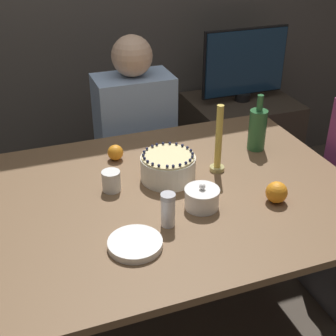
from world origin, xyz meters
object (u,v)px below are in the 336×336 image
at_px(bottle, 257,129).
at_px(sugar_bowl, 202,198).
at_px(candle, 218,145).
at_px(tv_monitor, 245,64).
at_px(cake, 168,167).
at_px(sugar_shaker, 168,210).
at_px(person_man_blue_shirt, 136,158).

bearing_deg(bottle, sugar_bowl, -140.52).
distance_m(candle, tv_monitor, 1.19).
bearing_deg(cake, tv_monitor, 48.41).
relative_size(sugar_shaker, candle, 0.43).
bearing_deg(candle, tv_monitor, 56.47).
distance_m(cake, person_man_blue_shirt, 0.73).
height_order(cake, candle, candle).
distance_m(sugar_bowl, tv_monitor, 1.48).
xyz_separation_m(bottle, tv_monitor, (0.41, 0.87, -0.00)).
relative_size(cake, sugar_shaker, 1.76).
distance_m(sugar_shaker, person_man_blue_shirt, 1.02).
xyz_separation_m(candle, bottle, (0.25, 0.12, -0.02)).
bearing_deg(sugar_bowl, bottle, 39.48).
xyz_separation_m(sugar_bowl, tv_monitor, (0.83, 1.22, 0.06)).
relative_size(sugar_shaker, tv_monitor, 0.22).
distance_m(sugar_bowl, bottle, 0.55).
relative_size(cake, sugar_bowl, 1.71).
relative_size(candle, tv_monitor, 0.52).
relative_size(sugar_bowl, bottle, 0.50).
bearing_deg(cake, sugar_shaker, -110.13).
bearing_deg(sugar_shaker, sugar_bowl, 21.24).
height_order(sugar_shaker, candle, candle).
xyz_separation_m(sugar_shaker, tv_monitor, (0.98, 1.28, 0.03)).
relative_size(sugar_bowl, tv_monitor, 0.23).
bearing_deg(tv_monitor, candle, -123.53).
bearing_deg(person_man_blue_shirt, candle, 103.81).
bearing_deg(sugar_shaker, bottle, 35.27).
bearing_deg(sugar_bowl, person_man_blue_shirt, 89.61).
relative_size(cake, person_man_blue_shirt, 0.19).
distance_m(cake, candle, 0.23).
height_order(sugar_bowl, sugar_shaker, sugar_shaker).
bearing_deg(tv_monitor, bottle, -115.00).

